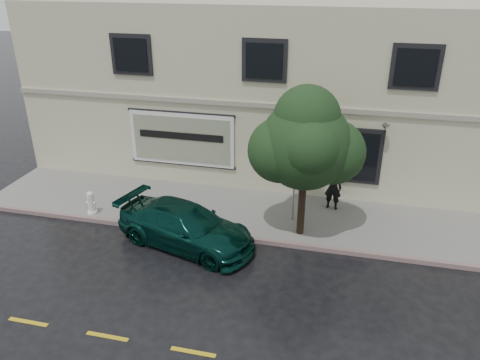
% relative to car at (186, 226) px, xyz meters
% --- Properties ---
extents(ground, '(90.00, 90.00, 0.00)m').
position_rel_car_xyz_m(ground, '(1.68, -0.87, -0.67)').
color(ground, black).
rests_on(ground, ground).
extents(sidewalk, '(20.00, 3.50, 0.15)m').
position_rel_car_xyz_m(sidewalk, '(1.68, 2.38, -0.60)').
color(sidewalk, gray).
rests_on(sidewalk, ground).
extents(curb, '(20.00, 0.18, 0.16)m').
position_rel_car_xyz_m(curb, '(1.68, 0.63, -0.60)').
color(curb, slate).
rests_on(curb, ground).
extents(road_marking, '(19.00, 0.12, 0.01)m').
position_rel_car_xyz_m(road_marking, '(1.68, -4.37, -0.67)').
color(road_marking, gold).
rests_on(road_marking, ground).
extents(building, '(20.00, 8.12, 7.00)m').
position_rel_car_xyz_m(building, '(1.69, 8.13, 2.83)').
color(building, beige).
rests_on(building, ground).
extents(billboard, '(4.30, 0.16, 2.20)m').
position_rel_car_xyz_m(billboard, '(-1.52, 4.05, 1.38)').
color(billboard, white).
rests_on(billboard, ground).
extents(car, '(5.00, 3.24, 1.35)m').
position_rel_car_xyz_m(car, '(0.00, 0.00, 0.00)').
color(car, '#083029').
rests_on(car, ground).
extents(pedestrian, '(0.66, 0.48, 1.65)m').
position_rel_car_xyz_m(pedestrian, '(4.43, 3.30, 0.30)').
color(pedestrian, black).
rests_on(pedestrian, sidewalk).
extents(umbrella, '(1.25, 1.25, 0.81)m').
position_rel_car_xyz_m(umbrella, '(4.43, 3.30, 1.53)').
color(umbrella, black).
rests_on(umbrella, pedestrian).
extents(street_tree, '(2.82, 2.82, 4.52)m').
position_rel_car_xyz_m(street_tree, '(3.51, 1.33, 2.58)').
color(street_tree, black).
rests_on(street_tree, sidewalk).
extents(fire_hydrant, '(0.35, 0.33, 0.86)m').
position_rel_car_xyz_m(fire_hydrant, '(-3.86, 0.93, -0.10)').
color(fire_hydrant, white).
rests_on(fire_hydrant, sidewalk).
extents(sign_pole, '(0.33, 0.06, 2.68)m').
position_rel_car_xyz_m(sign_pole, '(3.15, 2.13, 1.08)').
color(sign_pole, gray).
rests_on(sign_pole, sidewalk).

